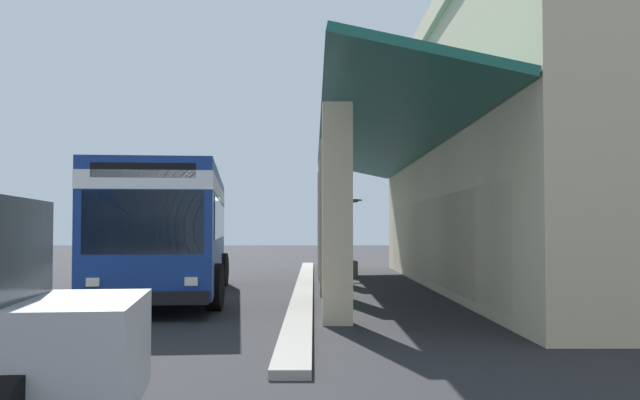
{
  "coord_description": "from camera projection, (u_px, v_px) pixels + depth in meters",
  "views": [
    {
      "loc": [
        19.45,
        2.75,
        1.73
      ],
      "look_at": [
        1.02,
        2.9,
        2.43
      ],
      "focal_mm": 42.45,
      "sensor_mm": 36.0,
      "label": 1
    }
  ],
  "objects": [
    {
      "name": "ground",
      "position": [
        518.0,
        296.0,
        19.41
      ],
      "size": [
        120.0,
        120.0,
        0.0
      ],
      "primitive_type": "plane",
      "color": "#262628"
    },
    {
      "name": "plaza_building",
      "position": [
        629.0,
        154.0,
        22.42
      ],
      "size": [
        22.99,
        15.5,
        7.91
      ],
      "color": "#C6B793",
      "rests_on": "ground"
    },
    {
      "name": "curb_strip",
      "position": [
        304.0,
        286.0,
        22.19
      ],
      "size": [
        27.22,
        0.5,
        0.12
      ],
      "primitive_type": "cube",
      "color": "#9E998E",
      "rests_on": "ground"
    },
    {
      "name": "transit_bus",
      "position": [
        170.0,
        224.0,
        19.54
      ],
      "size": [
        11.4,
        3.64,
        3.34
      ],
      "color": "navy",
      "rests_on": "ground"
    },
    {
      "name": "potted_palm",
      "position": [
        345.0,
        258.0,
        27.04
      ],
      "size": [
        1.6,
        1.57,
        2.83
      ],
      "color": "#4C4742",
      "rests_on": "ground"
    }
  ]
}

